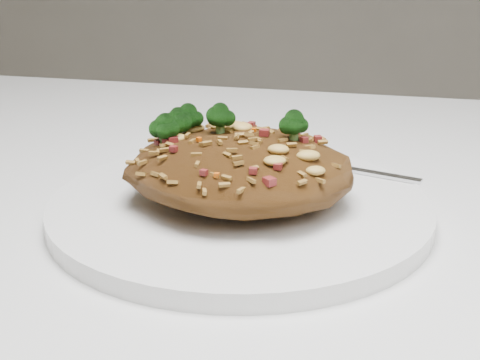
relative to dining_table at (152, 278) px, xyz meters
name	(u,v)px	position (x,y,z in m)	size (l,w,h in m)	color
dining_table	(152,278)	(0.00, 0.00, 0.00)	(1.20, 0.80, 0.75)	white
plate	(240,207)	(0.09, -0.05, 0.10)	(0.29, 0.29, 0.01)	white
fried_rice	(238,158)	(0.09, -0.05, 0.14)	(0.17, 0.16, 0.07)	brown
fork	(337,167)	(0.16, 0.04, 0.11)	(0.16, 0.06, 0.00)	silver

